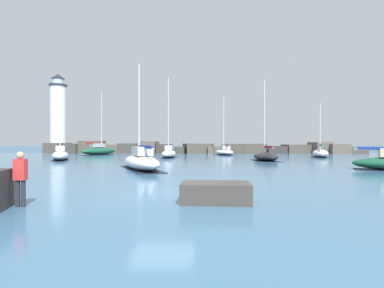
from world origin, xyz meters
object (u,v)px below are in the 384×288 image
object	(u,v)px
lighthouse	(58,119)
sailboat_moored_4	(60,155)
sailboat_moored_2	(320,153)
sailboat_moored_1	(141,161)
sailboat_moored_5	(99,150)
sailboat_moored_6	(265,156)
sailboat_moored_3	(169,153)
sailboat_moored_7	(224,152)
person_on_rocks	(20,176)

from	to	relation	value
lighthouse	sailboat_moored_4	size ratio (longest dim) A/B	1.93
sailboat_moored_2	sailboat_moored_4	distance (m)	34.25
sailboat_moored_1	sailboat_moored_4	bearing A→B (deg)	135.02
lighthouse	sailboat_moored_5	bearing A→B (deg)	-33.72
sailboat_moored_2	sailboat_moored_6	distance (m)	12.84
sailboat_moored_2	sailboat_moored_4	xyz separation A→B (m)	(-33.38, -7.69, 0.06)
lighthouse	sailboat_moored_4	world-z (taller)	lighthouse
sailboat_moored_4	lighthouse	bearing A→B (deg)	116.98
sailboat_moored_1	sailboat_moored_4	size ratio (longest dim) A/B	1.06
sailboat_moored_3	sailboat_moored_6	distance (m)	13.46
sailboat_moored_4	sailboat_moored_7	distance (m)	25.36
lighthouse	person_on_rocks	world-z (taller)	lighthouse
sailboat_moored_1	sailboat_moored_6	distance (m)	16.20
sailboat_moored_4	sailboat_moored_6	size ratio (longest dim) A/B	0.86
lighthouse	sailboat_moored_1	xyz separation A→B (m)	(23.43, -34.20, -6.10)
sailboat_moored_5	person_on_rocks	distance (m)	42.35
sailboat_moored_3	sailboat_moored_5	distance (m)	15.91
sailboat_moored_2	person_on_rocks	distance (m)	40.03
lighthouse	sailboat_moored_6	bearing A→B (deg)	-33.20
sailboat_moored_2	sailboat_moored_6	size ratio (longest dim) A/B	0.83
sailboat_moored_4	sailboat_moored_6	bearing A→B (deg)	-2.49
lighthouse	sailboat_moored_7	distance (m)	32.99
sailboat_moored_1	person_on_rocks	xyz separation A→B (m)	(-0.96, -13.45, 0.34)
sailboat_moored_1	sailboat_moored_6	xyz separation A→B (m)	(11.70, 11.21, -0.12)
sailboat_moored_1	sailboat_moored_3	distance (m)	17.90
sailboat_moored_7	sailboat_moored_4	bearing A→B (deg)	-143.85
lighthouse	sailboat_moored_3	distance (m)	29.21
sailboat_moored_3	sailboat_moored_6	bearing A→B (deg)	-29.81
sailboat_moored_5	sailboat_moored_7	distance (m)	21.12
sailboat_moored_4	sailboat_moored_5	world-z (taller)	sailboat_moored_5
sailboat_moored_7	person_on_rocks	distance (m)	41.69
sailboat_moored_4	sailboat_moored_5	distance (m)	14.94
sailboat_moored_6	sailboat_moored_1	bearing A→B (deg)	-136.25
sailboat_moored_2	sailboat_moored_4	bearing A→B (deg)	-167.03
sailboat_moored_3	sailboat_moored_1	bearing A→B (deg)	-90.09
sailboat_moored_7	sailboat_moored_1	bearing A→B (deg)	-106.81
sailboat_moored_1	sailboat_moored_7	size ratio (longest dim) A/B	0.85
sailboat_moored_5	person_on_rocks	xyz separation A→B (m)	(11.94, -40.63, 0.24)
lighthouse	sailboat_moored_4	bearing A→B (deg)	-63.02
sailboat_moored_6	lighthouse	bearing A→B (deg)	146.80
lighthouse	person_on_rocks	distance (m)	53.00
lighthouse	sailboat_moored_3	bearing A→B (deg)	-34.80
lighthouse	person_on_rocks	size ratio (longest dim) A/B	8.82
sailboat_moored_5	sailboat_moored_6	bearing A→B (deg)	-32.98
sailboat_moored_4	person_on_rocks	world-z (taller)	sailboat_moored_4
sailboat_moored_5	sailboat_moored_6	size ratio (longest dim) A/B	1.17
sailboat_moored_3	sailboat_moored_5	world-z (taller)	sailboat_moored_3
sailboat_moored_2	person_on_rocks	size ratio (longest dim) A/B	4.40
sailboat_moored_4	sailboat_moored_2	bearing A→B (deg)	12.97
sailboat_moored_1	sailboat_moored_7	bearing A→B (deg)	73.19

